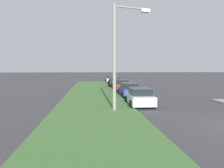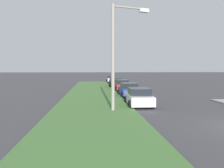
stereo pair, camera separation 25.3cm
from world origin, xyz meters
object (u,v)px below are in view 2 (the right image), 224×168
(parked_car_red, at_px, (121,85))
(parked_car_orange, at_px, (115,81))
(parked_car_blue, at_px, (129,90))
(parked_car_silver, at_px, (111,79))
(parked_car_white, at_px, (139,97))
(streetlight, at_px, (118,49))
(parked_car_black, at_px, (116,83))

(parked_car_red, xyz_separation_m, parked_car_orange, (11.97, -0.18, 0.00))
(parked_car_blue, xyz_separation_m, parked_car_silver, (24.86, -0.09, 0.00))
(parked_car_red, distance_m, parked_car_orange, 11.98)
(parked_car_white, height_order, parked_car_orange, same)
(streetlight, bearing_deg, parked_car_blue, -13.94)
(parked_car_white, distance_m, parked_car_black, 18.76)
(parked_car_white, xyz_separation_m, parked_car_blue, (6.32, -0.15, 0.00))
(parked_car_blue, relative_size, parked_car_red, 1.00)
(parked_car_white, bearing_deg, parked_car_red, 0.55)
(parked_car_white, bearing_deg, parked_car_black, 1.55)
(parked_car_black, xyz_separation_m, parked_car_silver, (12.42, -0.30, 0.00))
(parked_car_blue, distance_m, parked_car_orange, 18.66)
(parked_car_black, height_order, streetlight, streetlight)
(parked_car_white, relative_size, parked_car_red, 1.00)
(parked_car_red, relative_size, streetlight, 0.58)
(parked_car_blue, bearing_deg, streetlight, 164.83)
(parked_car_red, bearing_deg, parked_car_silver, -1.70)
(parked_car_white, relative_size, parked_car_orange, 1.00)
(parked_car_blue, distance_m, parked_car_black, 12.44)
(parked_car_white, distance_m, parked_car_red, 13.01)
(parked_car_orange, relative_size, parked_car_silver, 1.01)
(parked_car_red, distance_m, streetlight, 15.88)
(parked_car_white, bearing_deg, parked_car_silver, 0.91)
(parked_car_blue, relative_size, parked_car_silver, 1.01)
(parked_car_orange, xyz_separation_m, streetlight, (-27.27, 2.36, 3.67))
(parked_car_orange, bearing_deg, parked_car_red, -179.66)
(parked_car_orange, bearing_deg, parked_car_black, 177.27)
(parked_car_blue, height_order, parked_car_silver, same)
(parked_car_black, bearing_deg, parked_car_red, -176.28)
(parked_car_red, height_order, parked_car_orange, same)
(parked_car_blue, bearing_deg, parked_car_white, 177.45)
(parked_car_red, xyz_separation_m, parked_car_silver, (18.17, -0.06, 0.00))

